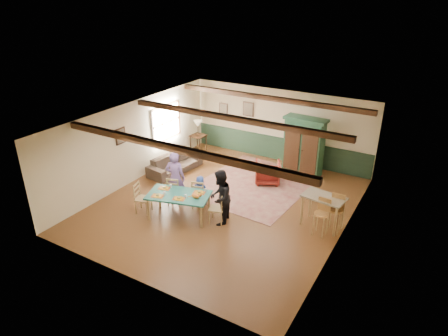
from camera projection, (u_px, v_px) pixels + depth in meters
The scene contains 35 objects.
floor at pixel (225, 204), 12.15m from camera, with size 8.00×8.00×0.00m, color #502E16.
wall_back at pixel (280, 126), 14.73m from camera, with size 7.00×0.02×2.70m, color beige.
wall_left at pixel (134, 142), 13.20m from camera, with size 0.02×8.00×2.70m, color beige.
wall_right at pixel (346, 192), 9.98m from camera, with size 0.02×8.00×2.70m, color beige.
ceiling at pixel (225, 119), 11.03m from camera, with size 7.00×8.00×0.02m, color white.
wainscot_back at pixel (278, 149), 15.09m from camera, with size 6.95×0.03×0.90m, color #1A3121.
ceiling_beam_front at pixel (176, 149), 9.26m from camera, with size 6.95×0.16×0.16m, color black.
ceiling_beam_mid at pixel (232, 118), 11.38m from camera, with size 6.95×0.16×0.16m, color black.
ceiling_beam_back at pixel (270, 98), 13.42m from camera, with size 6.95×0.16×0.16m, color black.
window_left at pixel (166, 122), 14.44m from camera, with size 0.06×1.60×1.30m, color white, non-canonical shape.
picture_left_wall at pixel (121, 136), 12.55m from camera, with size 0.04×0.42×0.52m, color gray, non-canonical shape.
picture_back_a at pixel (248, 109), 15.12m from camera, with size 0.45×0.04×0.55m, color gray, non-canonical shape.
picture_back_b at pixel (223, 109), 15.69m from camera, with size 0.38×0.04×0.48m, color gray, non-canonical shape.
dining_table at pixel (179, 206), 11.34m from camera, with size 1.73×0.96×0.72m, color #1F6356, non-canonical shape.
dining_chair_far_left at pixel (175, 190), 12.00m from camera, with size 0.40×0.42×0.92m, color #A38351, non-canonical shape.
dining_chair_far_right at pixel (199, 193), 11.82m from camera, with size 0.40×0.42×0.92m, color #A38351, non-canonical shape.
dining_chair_end_left at pixel (143, 198), 11.55m from camera, with size 0.40×0.42×0.92m, color #A38351, non-canonical shape.
dining_chair_end_right at pixel (217, 208), 11.05m from camera, with size 0.40×0.42×0.92m, color #A38351, non-canonical shape.
person_man at pixel (175, 178), 11.91m from camera, with size 0.61×0.40×1.66m, color #8461A7.
person_woman at pixel (220, 197), 10.88m from camera, with size 0.77×0.60×1.59m, color black.
person_child at pixel (200, 191), 11.88m from camera, with size 0.47×0.31×0.97m, color #2846A2.
cat at pixel (195, 196), 10.95m from camera, with size 0.35×0.13×0.17m, color orange, non-canonical shape.
place_setting_near_left at pixel (158, 194), 11.07m from camera, with size 0.39×0.29×0.11m, color orange, non-canonical shape.
place_setting_near_center at pixel (179, 197), 10.93m from camera, with size 0.39×0.29×0.11m, color orange, non-canonical shape.
place_setting_far_left at pixel (164, 187), 11.50m from camera, with size 0.39×0.29×0.11m, color orange, non-canonical shape.
place_setting_far_right at pixel (199, 191), 11.26m from camera, with size 0.39×0.29×0.11m, color orange, non-canonical shape.
area_rug at pixel (254, 185), 13.33m from camera, with size 3.32×3.94×0.01m, color tan.
armoire at pixel (304, 146), 13.71m from camera, with size 1.45×0.58×2.05m, color #163824.
armchair at pixel (267, 172), 13.36m from camera, with size 0.80×0.82×0.75m, color #561211.
sofa at pixel (175, 163), 14.19m from camera, with size 2.08×0.81×0.61m, color #362B22.
end_table at pixel (198, 143), 15.96m from camera, with size 0.54×0.54×0.66m, color black, non-canonical shape.
table_lamp at pixel (198, 128), 15.70m from camera, with size 0.34×0.34×0.60m, color tan, non-canonical shape.
counter_table at pixel (322, 211), 10.84m from camera, with size 1.12×0.65×0.93m, color #B1A68A, non-canonical shape.
bar_stool_left at pixel (321, 218), 10.44m from camera, with size 0.37×0.41×1.04m, color #BB8648, non-canonical shape.
bar_stool_right at pixel (335, 214), 10.59m from camera, with size 0.38×0.41×1.06m, color #BB8648, non-canonical shape.
Camera 1 is at (5.32, -9.17, 6.05)m, focal length 32.00 mm.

